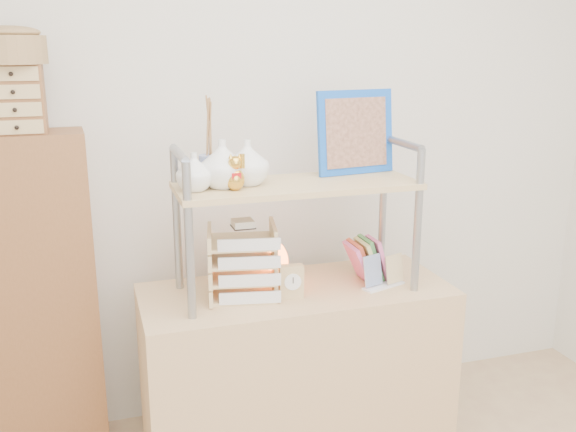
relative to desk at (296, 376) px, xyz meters
name	(u,v)px	position (x,y,z in m)	size (l,w,h in m)	color
room_shell	(405,33)	(0.00, -0.81, 1.32)	(3.42, 3.41, 2.61)	silver
desk	(296,376)	(0.00, 0.00, 0.00)	(1.20, 0.50, 0.75)	tan
cabinet	(39,301)	(-0.97, 0.37, 0.30)	(0.45, 0.24, 1.35)	brown
hutch	(275,179)	(-0.08, 0.01, 0.81)	(0.90, 0.34, 0.75)	gray
letter_tray	(243,266)	(-0.21, -0.01, 0.49)	(0.28, 0.27, 0.30)	#D7B481
salt_lamp	(275,263)	(-0.07, 0.07, 0.47)	(0.12, 0.11, 0.18)	brown
desk_clock	(291,281)	(-0.05, -0.08, 0.44)	(0.09, 0.05, 0.13)	tan
postcard_stand	(383,277)	(0.33, -0.08, 0.41)	(0.19, 0.11, 0.13)	white
drawer_chest	(16,99)	(-0.97, 0.35, 1.10)	(0.20, 0.16, 0.25)	brown
woven_basket	(11,50)	(-0.97, 0.35, 1.28)	(0.25, 0.25, 0.10)	brown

